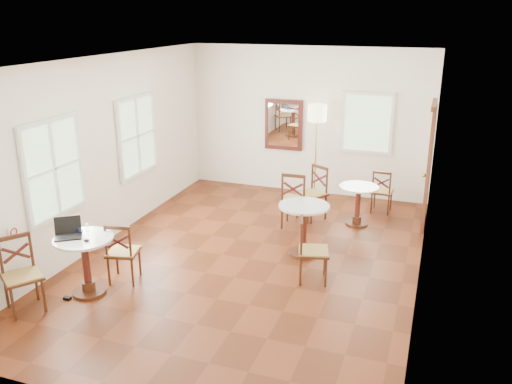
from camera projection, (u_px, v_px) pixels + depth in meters
ground at (250, 259)px, 8.25m from camera, size 7.00×7.00×0.00m
room_shell at (252, 135)px, 7.90m from camera, size 5.02×7.02×3.01m
cafe_table_near at (86, 259)px, 7.09m from camera, size 0.78×0.78×0.82m
cafe_table_mid at (304, 224)px, 8.25m from camera, size 0.78×0.78×0.83m
cafe_table_back at (358, 201)px, 9.44m from camera, size 0.69×0.69×0.73m
chair_near_a at (123, 252)px, 7.45m from camera, size 0.50×0.50×0.90m
chair_near_b at (22, 275)px, 6.71m from camera, size 0.63×0.63×0.98m
chair_mid_a at (295, 200)px, 9.33m from camera, size 0.48×0.48×1.02m
chair_mid_b at (312, 250)px, 7.46m from camera, size 0.52×0.52×0.93m
chair_back_a at (382, 191)px, 10.06m from camera, size 0.41×0.41×0.84m
chair_back_b at (313, 193)px, 9.73m from camera, size 0.62×0.62×0.98m
floor_lamp at (317, 119)px, 10.46m from camera, size 0.37×0.37×1.92m
laptop at (68, 232)px, 7.02m from camera, size 0.44×0.43×0.24m
mouse at (86, 240)px, 6.87m from camera, size 0.09×0.07×0.03m
navy_mug at (79, 231)px, 7.11m from camera, size 0.10×0.07×0.08m
water_glass at (87, 228)px, 7.18m from camera, size 0.06×0.06×0.10m
power_adapter at (67, 298)px, 7.08m from camera, size 0.10×0.06×0.04m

